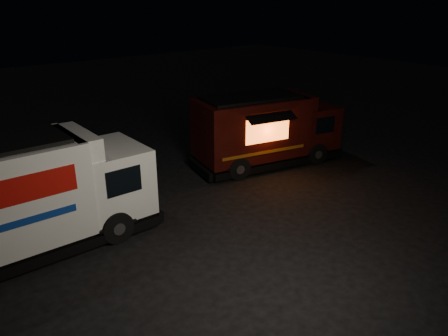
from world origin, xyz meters
The scene contains 3 objects.
ground centered at (0.00, 0.00, 0.00)m, with size 80.00×80.00×0.00m, color black.
white_truck centered at (-4.70, 2.76, 1.74)m, with size 7.69×2.62×3.49m, color silver, non-canonical shape.
red_truck centered at (5.81, 3.53, 1.58)m, with size 6.79×2.50×3.16m, color #320C09, non-canonical shape.
Camera 1 is at (-7.39, -9.58, 7.14)m, focal length 35.00 mm.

